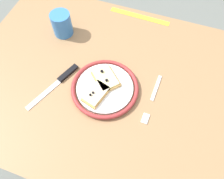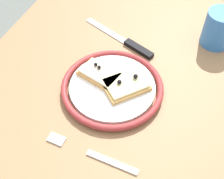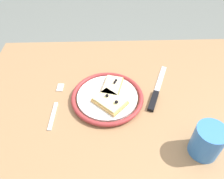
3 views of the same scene
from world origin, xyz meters
The scene contains 7 objects.
dining_table centered at (0.00, 0.00, 0.67)m, with size 1.00×0.80×0.77m.
plate centered at (-0.05, 0.04, 0.78)m, with size 0.24×0.24×0.02m.
pizza_slice_near centered at (-0.04, 0.01, 0.80)m, with size 0.12×0.12×0.03m.
pizza_slice_far centered at (-0.03, 0.08, 0.80)m, with size 0.09×0.11×0.02m.
knife centered at (0.12, 0.05, 0.78)m, with size 0.11×0.23×0.01m.
fork centered at (-0.22, 0.02, 0.77)m, with size 0.03×0.20×0.00m.
cup centered at (0.21, -0.16, 0.82)m, with size 0.08×0.08×0.10m, color #3372BF.
Camera 2 is at (-0.45, -0.11, 1.30)m, focal length 45.88 mm.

